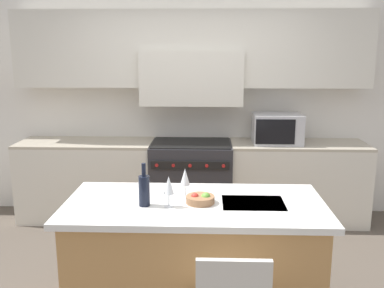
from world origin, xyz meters
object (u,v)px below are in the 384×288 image
(fruit_bowl, at_px, (201,199))
(wine_bottle, at_px, (144,190))
(wine_glass_near, at_px, (169,186))
(range_stove, at_px, (191,181))
(microwave, at_px, (277,129))
(wine_glass_far, at_px, (185,178))

(fruit_bowl, bearing_deg, wine_bottle, -170.27)
(wine_glass_near, relative_size, fruit_bowl, 1.07)
(wine_glass_near, height_order, fruit_bowl, wine_glass_near)
(range_stove, relative_size, microwave, 1.71)
(range_stove, height_order, microwave, microwave)
(microwave, xyz_separation_m, wine_glass_far, (-0.95, -1.80, -0.04))
(wine_glass_far, height_order, fruit_bowl, wine_glass_far)
(microwave, bearing_deg, fruit_bowl, -113.52)
(fruit_bowl, bearing_deg, range_stove, 94.14)
(wine_bottle, bearing_deg, fruit_bowl, 9.73)
(range_stove, distance_m, fruit_bowl, 1.96)
(wine_bottle, bearing_deg, microwave, 58.32)
(range_stove, distance_m, microwave, 1.16)
(microwave, xyz_separation_m, wine_bottle, (-1.22, -1.98, -0.08))
(wine_glass_near, xyz_separation_m, fruit_bowl, (0.22, 0.08, -0.12))
(microwave, bearing_deg, wine_glass_near, -117.76)
(wine_bottle, height_order, fruit_bowl, wine_bottle)
(wine_glass_near, distance_m, wine_glass_far, 0.23)
(wine_glass_far, bearing_deg, microwave, 62.11)
(wine_glass_near, bearing_deg, range_stove, 87.68)
(fruit_bowl, bearing_deg, microwave, 66.48)
(wine_bottle, bearing_deg, wine_glass_near, -4.91)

